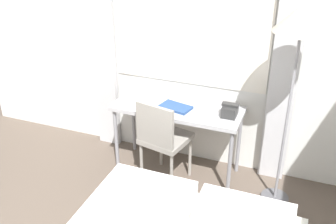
{
  "coord_description": "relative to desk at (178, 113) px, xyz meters",
  "views": [
    {
      "loc": [
        1.07,
        -0.54,
        2.38
      ],
      "look_at": [
        0.04,
        2.17,
        0.87
      ],
      "focal_mm": 42.0,
      "sensor_mm": 36.0,
      "label": 1
    }
  ],
  "objects": [
    {
      "name": "desk",
      "position": [
        0.0,
        0.0,
        0.0
      ],
      "size": [
        1.22,
        0.48,
        0.72
      ],
      "color": "#B2B2B7",
      "rests_on": "ground_plane"
    },
    {
      "name": "desk_chair",
      "position": [
        -0.07,
        -0.23,
        -0.14
      ],
      "size": [
        0.47,
        0.47,
        0.88
      ],
      "rotation": [
        0.0,
        0.0,
        -0.21
      ],
      "color": "gray",
      "rests_on": "ground_plane"
    },
    {
      "name": "book",
      "position": [
        -0.01,
        -0.03,
        0.08
      ],
      "size": [
        0.32,
        0.23,
        0.02
      ],
      "rotation": [
        0.0,
        0.0,
        -0.23
      ],
      "color": "navy",
      "rests_on": "desk"
    },
    {
      "name": "standing_lamp",
      "position": [
        0.99,
        -0.11,
        0.94
      ],
      "size": [
        0.43,
        0.43,
        1.79
      ],
      "color": "#4C4C51",
      "rests_on": "ground_plane"
    },
    {
      "name": "wall_back_with_window",
      "position": [
        0.01,
        0.32,
        0.7
      ],
      "size": [
        5.01,
        0.13,
        2.7
      ],
      "color": "silver",
      "rests_on": "ground_plane"
    },
    {
      "name": "telephone",
      "position": [
        0.49,
        -0.0,
        0.12
      ],
      "size": [
        0.15,
        0.16,
        0.12
      ],
      "color": "#2D2D2D",
      "rests_on": "desk"
    }
  ]
}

